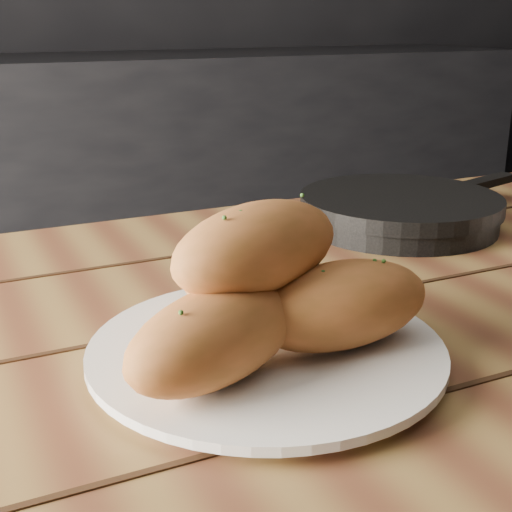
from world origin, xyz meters
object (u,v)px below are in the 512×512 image
at_px(table, 423,412).
at_px(bread_rolls, 262,292).
at_px(skillet, 401,210).
at_px(plate, 266,353).

relative_size(table, bread_rolls, 5.32).
bearing_deg(skillet, plate, -140.52).
bearing_deg(table, bread_rolls, -179.67).
bearing_deg(plate, bread_rolls, -149.04).
bearing_deg(plate, skillet, 39.48).
distance_m(plate, bread_rolls, 0.06).
bearing_deg(table, plate, 179.16).
bearing_deg(skillet, table, -121.54).
xyz_separation_m(plate, bread_rolls, (-0.01, -0.00, 0.06)).
bearing_deg(table, skillet, 58.46).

